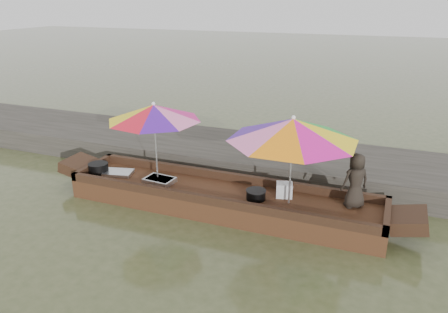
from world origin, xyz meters
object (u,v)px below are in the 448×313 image
at_px(charcoal_grill, 256,195).
at_px(cooking_pot, 98,168).
at_px(boat_hull, 222,200).
at_px(tray_scallop, 118,173).
at_px(tray_crayfish, 160,180).
at_px(umbrella_bow, 156,143).
at_px(umbrella_stern, 291,161).
at_px(vendor, 356,181).
at_px(supply_bag, 284,190).

bearing_deg(charcoal_grill, cooking_pot, -179.62).
xyz_separation_m(boat_hull, tray_scallop, (-2.24, 0.01, 0.21)).
distance_m(tray_crayfish, umbrella_bow, 0.74).
distance_m(tray_crayfish, umbrella_stern, 2.61).
xyz_separation_m(boat_hull, vendor, (2.28, 0.26, 0.65)).
height_order(boat_hull, cooking_pot, cooking_pot).
bearing_deg(umbrella_stern, tray_scallop, 179.78).
distance_m(tray_scallop, vendor, 4.55).
xyz_separation_m(vendor, umbrella_stern, (-1.04, -0.26, 0.30)).
bearing_deg(tray_crayfish, vendor, 5.07).
relative_size(vendor, umbrella_bow, 0.55).
bearing_deg(tray_crayfish, tray_scallop, 176.20).
distance_m(boat_hull, tray_crayfish, 1.28).
xyz_separation_m(supply_bag, umbrella_stern, (0.14, -0.22, 0.65)).
relative_size(tray_scallop, umbrella_bow, 0.32).
relative_size(boat_hull, cooking_pot, 14.69).
height_order(tray_crayfish, vendor, vendor).
bearing_deg(supply_bag, umbrella_bow, -174.93).
height_order(supply_bag, umbrella_stern, umbrella_stern).
bearing_deg(charcoal_grill, supply_bag, 32.86).
bearing_deg(tray_scallop, tray_crayfish, -3.80).
bearing_deg(cooking_pot, boat_hull, 1.88).
bearing_deg(boat_hull, tray_scallop, 179.66).
height_order(cooking_pot, charcoal_grill, cooking_pot).
height_order(cooking_pot, umbrella_bow, umbrella_bow).
xyz_separation_m(tray_crayfish, supply_bag, (2.36, 0.27, 0.09)).
height_order(charcoal_grill, supply_bag, supply_bag).
distance_m(supply_bag, vendor, 1.23).
distance_m(tray_crayfish, tray_scallop, 0.98).
xyz_separation_m(cooking_pot, tray_crayfish, (1.37, 0.03, -0.06)).
bearing_deg(supply_bag, charcoal_grill, -147.14).
height_order(boat_hull, umbrella_stern, umbrella_stern).
distance_m(tray_scallop, supply_bag, 3.35).
bearing_deg(cooking_pot, supply_bag, 4.63).
xyz_separation_m(tray_scallop, umbrella_stern, (3.48, -0.01, 0.74)).
height_order(boat_hull, supply_bag, supply_bag).
bearing_deg(boat_hull, umbrella_stern, 0.00).
distance_m(boat_hull, umbrella_stern, 1.56).
height_order(cooking_pot, tray_crayfish, cooking_pot).
relative_size(boat_hull, umbrella_bow, 3.32).
relative_size(charcoal_grill, vendor, 0.35).
xyz_separation_m(cooking_pot, tray_scallop, (0.40, 0.10, -0.07)).
relative_size(charcoal_grill, supply_bag, 1.20).
height_order(tray_crayfish, tray_scallop, tray_crayfish).
height_order(boat_hull, charcoal_grill, charcoal_grill).
xyz_separation_m(tray_crayfish, tray_scallop, (-0.98, 0.06, -0.01)).
relative_size(cooking_pot, umbrella_stern, 0.18).
height_order(tray_scallop, vendor, vendor).
xyz_separation_m(cooking_pot, vendor, (4.91, 0.35, 0.37)).
bearing_deg(supply_bag, umbrella_stern, -57.33).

